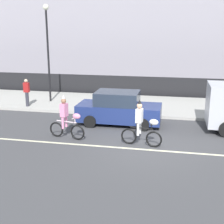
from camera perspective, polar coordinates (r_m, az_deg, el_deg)
ground_plane at (r=12.92m, az=6.24°, el=-6.04°), size 80.00×80.00×0.00m
road_centre_line at (r=12.46m, az=6.01°, el=-6.84°), size 36.00×0.14×0.01m
sidewalk_curb at (r=19.10m, az=8.13°, el=1.12°), size 60.00×5.00×0.15m
fence_line at (r=21.80m, az=8.69°, el=4.52°), size 40.00×0.08×1.40m
building_backdrop at (r=30.20m, az=5.53°, el=13.73°), size 28.00×8.00×7.90m
parade_cyclist_pink at (r=13.51m, az=-8.29°, el=-1.40°), size 1.70×0.54×1.92m
parade_cyclist_zebra at (r=12.58m, az=5.47°, el=-2.55°), size 1.71×0.52×1.92m
parked_car_navy at (r=15.42m, az=1.24°, el=0.60°), size 4.10×1.92×1.64m
street_lamp_post at (r=19.73m, az=-11.73°, el=12.90°), size 0.36×0.36×5.86m
pedestrian_onlooker at (r=19.02m, az=-15.33°, el=3.56°), size 0.32×0.20×1.62m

